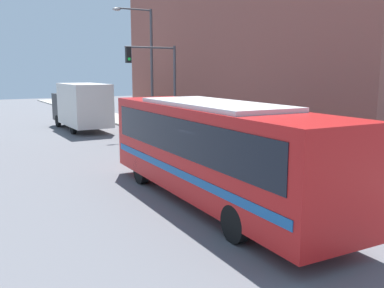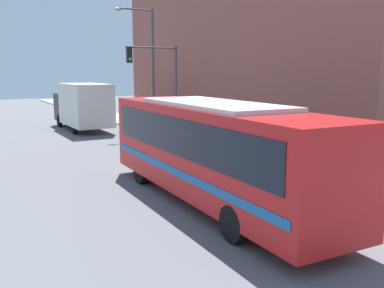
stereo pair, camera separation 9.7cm
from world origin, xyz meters
name	(u,v)px [view 1 (the left image)]	position (x,y,z in m)	size (l,w,h in m)	color
ground_plane	(236,216)	(0.00, 0.00, 0.00)	(120.00, 120.00, 0.00)	slate
sidewalk	(145,126)	(5.93, 20.00, 0.06)	(2.87, 70.00, 0.13)	#A8A399
building_facade	(246,40)	(10.37, 13.41, 6.18)	(6.00, 24.83, 12.35)	brown
city_bus	(212,146)	(0.06, 1.39, 1.87)	(2.89, 10.95, 3.25)	red
delivery_truck	(81,105)	(1.33, 20.72, 1.79)	(2.50, 7.43, 3.33)	silver
fire_hydrant	(301,164)	(5.10, 2.60, 0.49)	(0.22, 0.30, 0.72)	red
traffic_light_pole	(159,75)	(4.16, 13.75, 3.94)	(3.28, 0.35, 5.58)	#47474C
parking_meter	(217,134)	(5.10, 8.76, 0.95)	(0.14, 0.14, 1.20)	#47474C
street_lamp	(147,60)	(5.01, 17.29, 4.93)	(2.79, 0.28, 8.15)	#47474C
pedestrian_near_corner	(246,135)	(6.11, 7.62, 0.95)	(0.34, 0.34, 1.62)	#47382D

